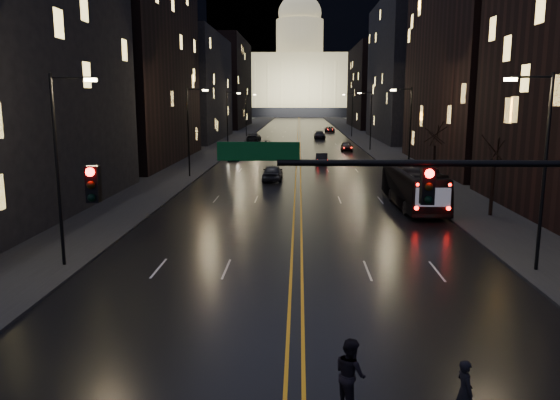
# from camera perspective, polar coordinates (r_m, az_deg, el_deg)

# --- Properties ---
(ground) EXTENTS (900.00, 900.00, 0.00)m
(ground) POSITION_cam_1_polar(r_m,az_deg,el_deg) (16.44, 1.55, -18.08)
(ground) COLOR black
(ground) RESTS_ON ground
(road) EXTENTS (20.00, 320.00, 0.02)m
(road) POSITION_cam_1_polar(r_m,az_deg,el_deg) (144.65, 1.99, 7.41)
(road) COLOR black
(road) RESTS_ON ground
(sidewalk_left) EXTENTS (8.00, 320.00, 0.16)m
(sidewalk_left) POSITION_cam_1_polar(r_m,az_deg,el_deg) (145.33, -3.58, 7.44)
(sidewalk_left) COLOR black
(sidewalk_left) RESTS_ON ground
(sidewalk_right) EXTENTS (8.00, 320.00, 0.16)m
(sidewalk_right) POSITION_cam_1_polar(r_m,az_deg,el_deg) (145.31, 7.57, 7.37)
(sidewalk_right) COLOR black
(sidewalk_right) RESTS_ON ground
(center_line) EXTENTS (0.62, 320.00, 0.01)m
(center_line) POSITION_cam_1_polar(r_m,az_deg,el_deg) (144.65, 1.99, 7.42)
(center_line) COLOR orange
(center_line) RESTS_ON road
(building_left_mid) EXTENTS (12.00, 30.00, 28.00)m
(building_left_mid) POSITION_cam_1_polar(r_m,az_deg,el_deg) (71.87, -15.60, 15.05)
(building_left_mid) COLOR black
(building_left_mid) RESTS_ON ground
(building_left_far) EXTENTS (12.00, 34.00, 20.00)m
(building_left_far) POSITION_cam_1_polar(r_m,az_deg,el_deg) (108.52, -9.38, 11.52)
(building_left_far) COLOR black
(building_left_far) RESTS_ON ground
(building_left_dist) EXTENTS (12.00, 40.00, 24.00)m
(building_left_dist) POSITION_cam_1_polar(r_m,az_deg,el_deg) (155.92, -5.89, 12.00)
(building_left_dist) COLOR black
(building_left_dist) RESTS_ON ground
(building_right_mid) EXTENTS (12.00, 34.00, 26.00)m
(building_right_mid) POSITION_cam_1_polar(r_m,az_deg,el_deg) (108.59, 13.47, 12.96)
(building_right_mid) COLOR black
(building_right_mid) RESTS_ON ground
(building_right_dist) EXTENTS (12.00, 40.00, 22.00)m
(building_right_dist) POSITION_cam_1_polar(r_m,az_deg,el_deg) (155.88, 9.93, 11.53)
(building_right_dist) COLOR black
(building_right_dist) RESTS_ON ground
(mountain_ridge) EXTENTS (520.00, 60.00, 130.00)m
(mountain_ridge) POSITION_cam_1_polar(r_m,az_deg,el_deg) (400.54, 8.14, 18.63)
(mountain_ridge) COLOR black
(mountain_ridge) RESTS_ON ground
(capitol) EXTENTS (90.00, 50.00, 58.50)m
(capitol) POSITION_cam_1_polar(r_m,az_deg,el_deg) (264.60, 2.04, 12.54)
(capitol) COLOR black
(capitol) RESTS_ON ground
(traffic_signal) EXTENTS (17.29, 0.45, 7.00)m
(traffic_signal) POSITION_cam_1_polar(r_m,az_deg,el_deg) (15.81, 23.59, -0.46)
(traffic_signal) COLOR black
(traffic_signal) RESTS_ON ground
(streetlamp_right_near) EXTENTS (2.13, 0.25, 9.00)m
(streetlamp_right_near) POSITION_cam_1_polar(r_m,az_deg,el_deg) (26.83, 25.62, 3.53)
(streetlamp_right_near) COLOR black
(streetlamp_right_near) RESTS_ON ground
(streetlamp_left_near) EXTENTS (2.13, 0.25, 9.00)m
(streetlamp_left_near) POSITION_cam_1_polar(r_m,az_deg,el_deg) (26.90, -21.95, 3.82)
(streetlamp_left_near) COLOR black
(streetlamp_left_near) RESTS_ON ground
(streetlamp_right_mid) EXTENTS (2.13, 0.25, 9.00)m
(streetlamp_right_mid) POSITION_cam_1_polar(r_m,az_deg,el_deg) (55.55, 13.26, 7.38)
(streetlamp_right_mid) COLOR black
(streetlamp_right_mid) RESTS_ON ground
(streetlamp_left_mid) EXTENTS (2.13, 0.25, 9.00)m
(streetlamp_left_mid) POSITION_cam_1_polar(r_m,az_deg,el_deg) (55.59, -9.38, 7.52)
(streetlamp_left_mid) COLOR black
(streetlamp_left_mid) RESTS_ON ground
(streetlamp_right_far) EXTENTS (2.13, 0.25, 9.00)m
(streetlamp_right_far) POSITION_cam_1_polar(r_m,az_deg,el_deg) (85.16, 9.35, 8.52)
(streetlamp_right_far) COLOR black
(streetlamp_right_far) RESTS_ON ground
(streetlamp_left_far) EXTENTS (2.13, 0.25, 9.00)m
(streetlamp_left_far) POSITION_cam_1_polar(r_m,az_deg,el_deg) (85.18, -5.40, 8.61)
(streetlamp_left_far) COLOR black
(streetlamp_left_far) RESTS_ON ground
(streetlamp_right_dist) EXTENTS (2.13, 0.25, 9.00)m
(streetlamp_right_dist) POSITION_cam_1_polar(r_m,az_deg,el_deg) (114.97, 7.46, 9.06)
(streetlamp_right_dist) COLOR black
(streetlamp_right_dist) RESTS_ON ground
(streetlamp_left_dist) EXTENTS (2.13, 0.25, 9.00)m
(streetlamp_left_dist) POSITION_cam_1_polar(r_m,az_deg,el_deg) (114.99, -3.47, 9.13)
(streetlamp_left_dist) COLOR black
(streetlamp_left_dist) RESTS_ON ground
(tree_right_mid) EXTENTS (2.40, 2.40, 6.65)m
(tree_right_mid) POSITION_cam_1_polar(r_m,az_deg,el_deg) (38.80, 21.53, 4.85)
(tree_right_mid) COLOR black
(tree_right_mid) RESTS_ON ground
(tree_right_far) EXTENTS (2.40, 2.40, 6.65)m
(tree_right_far) POSITION_cam_1_polar(r_m,az_deg,el_deg) (54.11, 15.93, 6.59)
(tree_right_far) COLOR black
(tree_right_far) RESTS_ON ground
(bus) EXTENTS (2.94, 11.23, 3.11)m
(bus) POSITION_cam_1_polar(r_m,az_deg,el_deg) (41.28, 13.76, 1.42)
(bus) COLOR black
(bus) RESTS_ON ground
(oncoming_car_a) EXTENTS (1.95, 4.72, 1.60)m
(oncoming_car_a) POSITION_cam_1_polar(r_m,az_deg,el_deg) (53.19, -0.79, 2.89)
(oncoming_car_a) COLOR black
(oncoming_car_a) RESTS_ON ground
(oncoming_car_b) EXTENTS (1.62, 4.29, 1.40)m
(oncoming_car_b) POSITION_cam_1_polar(r_m,az_deg,el_deg) (71.03, -4.72, 4.70)
(oncoming_car_b) COLOR black
(oncoming_car_b) RESTS_ON ground
(oncoming_car_c) EXTENTS (2.83, 5.33, 1.43)m
(oncoming_car_c) POSITION_cam_1_polar(r_m,az_deg,el_deg) (87.66, -1.50, 5.85)
(oncoming_car_c) COLOR black
(oncoming_car_c) RESTS_ON ground
(oncoming_car_d) EXTENTS (2.58, 5.74, 1.63)m
(oncoming_car_d) POSITION_cam_1_polar(r_m,az_deg,el_deg) (102.50, -2.76, 6.57)
(oncoming_car_d) COLOR black
(oncoming_car_d) RESTS_ON ground
(receding_car_a) EXTENTS (1.66, 4.11, 1.33)m
(receding_car_a) POSITION_cam_1_polar(r_m,az_deg,el_deg) (66.86, 4.38, 4.31)
(receding_car_a) COLOR black
(receding_car_a) RESTS_ON ground
(receding_car_b) EXTENTS (1.88, 4.36, 1.47)m
(receding_car_b) POSITION_cam_1_polar(r_m,az_deg,el_deg) (83.77, 6.97, 5.57)
(receding_car_b) COLOR black
(receding_car_b) RESTS_ON ground
(receding_car_c) EXTENTS (2.24, 5.47, 1.58)m
(receding_car_c) POSITION_cam_1_polar(r_m,az_deg,el_deg) (108.57, 4.17, 6.77)
(receding_car_c) COLOR black
(receding_car_c) RESTS_ON ground
(receding_car_d) EXTENTS (2.40, 5.03, 1.38)m
(receding_car_d) POSITION_cam_1_polar(r_m,az_deg,el_deg) (131.64, 5.21, 7.36)
(receding_car_d) COLOR black
(receding_car_d) RESTS_ON ground
(pedestrian_a) EXTENTS (0.50, 0.66, 1.63)m
(pedestrian_a) POSITION_cam_1_polar(r_m,az_deg,el_deg) (14.87, 18.72, -18.40)
(pedestrian_a) COLOR black
(pedestrian_a) RESTS_ON ground
(pedestrian_b) EXTENTS (0.87, 1.06, 1.91)m
(pedestrian_b) POSITION_cam_1_polar(r_m,az_deg,el_deg) (14.73, 7.36, -17.57)
(pedestrian_b) COLOR black
(pedestrian_b) RESTS_ON ground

